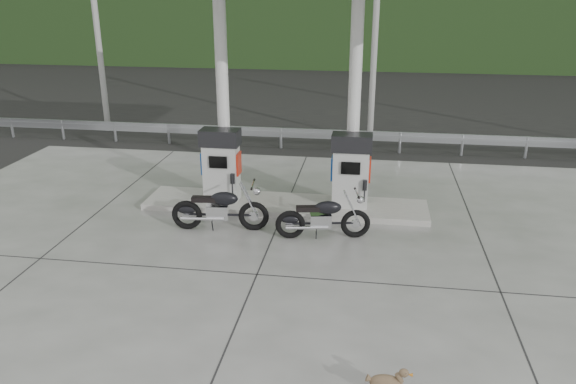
# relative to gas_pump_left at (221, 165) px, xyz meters

# --- Properties ---
(ground) EXTENTS (160.00, 160.00, 0.00)m
(ground) POSITION_rel_gas_pump_left_xyz_m (1.60, -2.50, -1.07)
(ground) COLOR black
(ground) RESTS_ON ground
(forecourt_apron) EXTENTS (18.00, 14.00, 0.02)m
(forecourt_apron) POSITION_rel_gas_pump_left_xyz_m (1.60, -2.50, -1.06)
(forecourt_apron) COLOR slate
(forecourt_apron) RESTS_ON ground
(pump_island) EXTENTS (7.00, 1.40, 0.15)m
(pump_island) POSITION_rel_gas_pump_left_xyz_m (1.60, 0.00, -0.98)
(pump_island) COLOR gray
(pump_island) RESTS_ON forecourt_apron
(gas_pump_left) EXTENTS (0.95, 0.55, 1.80)m
(gas_pump_left) POSITION_rel_gas_pump_left_xyz_m (0.00, 0.00, 0.00)
(gas_pump_left) COLOR silver
(gas_pump_left) RESTS_ON pump_island
(gas_pump_right) EXTENTS (0.95, 0.55, 1.80)m
(gas_pump_right) POSITION_rel_gas_pump_left_xyz_m (3.20, 0.00, 0.00)
(gas_pump_right) COLOR silver
(gas_pump_right) RESTS_ON pump_island
(canopy_column_left) EXTENTS (0.30, 0.30, 5.00)m
(canopy_column_left) POSITION_rel_gas_pump_left_xyz_m (0.00, 0.40, 1.60)
(canopy_column_left) COLOR white
(canopy_column_left) RESTS_ON pump_island
(canopy_column_right) EXTENTS (0.30, 0.30, 5.00)m
(canopy_column_right) POSITION_rel_gas_pump_left_xyz_m (3.20, 0.40, 1.60)
(canopy_column_right) COLOR white
(canopy_column_right) RESTS_ON pump_island
(guardrail) EXTENTS (26.00, 0.16, 1.42)m
(guardrail) POSITION_rel_gas_pump_left_xyz_m (1.60, 5.50, -0.36)
(guardrail) COLOR #94979B
(guardrail) RESTS_ON ground
(road) EXTENTS (60.00, 7.00, 0.01)m
(road) POSITION_rel_gas_pump_left_xyz_m (1.60, 9.00, -1.07)
(road) COLOR black
(road) RESTS_ON ground
(utility_pole_a) EXTENTS (0.22, 0.22, 8.00)m
(utility_pole_a) POSITION_rel_gas_pump_left_xyz_m (-6.40, 7.00, 2.93)
(utility_pole_a) COLOR gray
(utility_pole_a) RESTS_ON ground
(utility_pole_b) EXTENTS (0.22, 0.22, 8.00)m
(utility_pole_b) POSITION_rel_gas_pump_left_xyz_m (3.60, 7.00, 2.93)
(utility_pole_b) COLOR gray
(utility_pole_b) RESTS_ON ground
(tree_band) EXTENTS (80.00, 6.00, 6.00)m
(tree_band) POSITION_rel_gas_pump_left_xyz_m (1.60, 27.50, 1.93)
(tree_band) COLOR black
(tree_band) RESTS_ON ground
(forested_hills) EXTENTS (100.00, 40.00, 140.00)m
(forested_hills) POSITION_rel_gas_pump_left_xyz_m (1.60, 57.50, -1.07)
(forested_hills) COLOR black
(forested_hills) RESTS_ON ground
(motorcycle_left) EXTENTS (2.02, 0.95, 0.92)m
(motorcycle_left) POSITION_rel_gas_pump_left_xyz_m (2.69, -1.61, -0.59)
(motorcycle_left) COLOR black
(motorcycle_left) RESTS_ON forecourt_apron
(motorcycle_right) EXTENTS (2.12, 0.86, 0.98)m
(motorcycle_right) POSITION_rel_gas_pump_left_xyz_m (0.35, -1.52, -0.56)
(motorcycle_right) COLOR black
(motorcycle_right) RESTS_ON forecourt_apron
(duck) EXTENTS (0.56, 0.17, 0.40)m
(duck) POSITION_rel_gas_pump_left_xyz_m (4.00, -6.57, -0.85)
(duck) COLOR brown
(duck) RESTS_ON forecourt_apron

